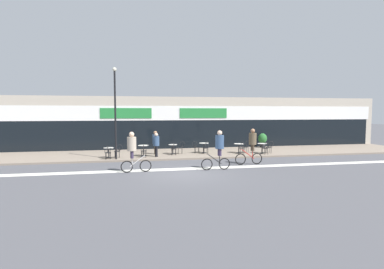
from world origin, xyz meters
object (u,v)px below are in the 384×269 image
object	(u,v)px
cafe_chair_2_side	(181,147)
cafe_chair_3_near	(206,147)
planter_pot	(263,140)
pedestrian_far_end	(155,140)
lamp_post	(115,107)
cyclist_0	(219,146)
cafe_chair_5_side	(270,146)
cyclist_2	(133,148)
pedestrian_near_end	(156,143)
bistro_table_0	(109,151)
cafe_chair_2_near	(174,148)
bistro_table_2	(173,147)
cafe_chair_4_side	(247,146)
bistro_table_5	(262,146)
bistro_table_1	(143,148)
cyclist_1	(252,144)
cafe_chair_3_side	(196,146)
cafe_chair_4_near	(242,147)
bistro_table_4	(239,146)
cafe_chair_5_near	(266,147)
bistro_table_3	(204,146)
cafe_chair_0_side	(118,150)
cafe_chair_0_near	(108,152)
cafe_chair_1_near	(144,150)

from	to	relation	value
cafe_chair_2_side	cafe_chair_3_near	xyz separation A→B (m)	(1.78, -0.48, 0.00)
planter_pot	cafe_chair_2_side	bearing A→B (deg)	-161.53
pedestrian_far_end	cafe_chair_3_near	bearing A→B (deg)	5.83
lamp_post	cyclist_0	world-z (taller)	lamp_post
cafe_chair_5_side	cyclist_2	xyz separation A→B (m)	(-10.17, -4.86, 0.68)
planter_pot	cyclist_0	world-z (taller)	cyclist_0
cafe_chair_3_near	pedestrian_near_end	bearing A→B (deg)	100.69
bistro_table_0	cafe_chair_2_near	xyz separation A→B (m)	(4.50, 0.47, 0.02)
bistro_table_2	planter_pot	distance (m)	8.62
planter_pot	cafe_chair_4_side	bearing A→B (deg)	-131.84
lamp_post	cyclist_0	size ratio (longest dim) A/B	2.71
planter_pot	bistro_table_5	bearing A→B (deg)	-114.71
bistro_table_1	cyclist_1	xyz separation A→B (m)	(6.46, -3.94, 0.62)
cafe_chair_3_side	cyclist_0	distance (m)	6.09
bistro_table_2	cafe_chair_4_near	distance (m)	5.11
bistro_table_4	bistro_table_5	size ratio (longest dim) A/B	1.02
lamp_post	cafe_chair_5_near	bearing A→B (deg)	1.38
bistro_table_1	bistro_table_3	distance (m)	4.65
cafe_chair_0_side	cafe_chair_2_near	world-z (taller)	same
bistro_table_5	cyclist_0	bearing A→B (deg)	-133.85
bistro_table_1	cafe_chair_0_near	distance (m)	2.56
cafe_chair_3_side	cafe_chair_5_near	world-z (taller)	same
bistro_table_5	cafe_chair_4_near	xyz separation A→B (m)	(-1.66, -0.13, -0.01)
cafe_chair_3_side	cafe_chair_0_near	bearing A→B (deg)	-160.94
cafe_chair_2_side	cafe_chair_5_side	distance (m)	6.72
cyclist_2	cafe_chair_0_side	bearing A→B (deg)	97.73
cafe_chair_1_near	cyclist_2	world-z (taller)	cyclist_2
cafe_chair_2_side	cafe_chair_1_near	bearing A→B (deg)	32.14
cyclist_1	cafe_chair_1_near	bearing A→B (deg)	-29.32
bistro_table_3	bistro_table_4	bearing A→B (deg)	-11.53
cafe_chair_3_near	cyclist_2	xyz separation A→B (m)	(-5.29, -5.26, 0.68)
bistro_table_3	cyclist_1	distance (m)	5.19
bistro_table_4	cafe_chair_5_side	xyz separation A→B (m)	(2.29, -0.50, 0.01)
bistro_table_4	cafe_chair_1_near	xyz separation A→B (m)	(-7.17, -0.94, 0.01)
bistro_table_2	planter_pot	world-z (taller)	planter_pot
cafe_chair_3_side	cafe_chair_5_near	xyz separation A→B (m)	(4.90, -1.65, 0.00)
cafe_chair_0_side	pedestrian_near_end	distance (m)	2.62
bistro_table_2	cafe_chair_3_side	world-z (taller)	cafe_chair_3_side
cafe_chair_4_near	cyclist_0	distance (m)	5.87
cafe_chair_4_near	lamp_post	distance (m)	9.47
cafe_chair_2_near	bistro_table_2	bearing A→B (deg)	3.36
bistro_table_0	bistro_table_4	distance (m)	9.54
bistro_table_4	cafe_chair_5_side	bearing A→B (deg)	-12.23
bistro_table_5	cafe_chair_3_near	world-z (taller)	cafe_chair_3_near
cafe_chair_1_near	cafe_chair_2_near	xyz separation A→B (m)	(2.17, 0.70, 0.00)
bistro_table_0	pedestrian_far_end	distance (m)	3.50
cafe_chair_4_side	cyclist_0	distance (m)	6.73
bistro_table_4	cafe_chair_1_near	size ratio (longest dim) A/B	0.84
bistro_table_4	cafe_chair_2_side	distance (m)	4.40
cafe_chair_5_near	pedestrian_near_end	size ratio (longest dim) A/B	0.54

